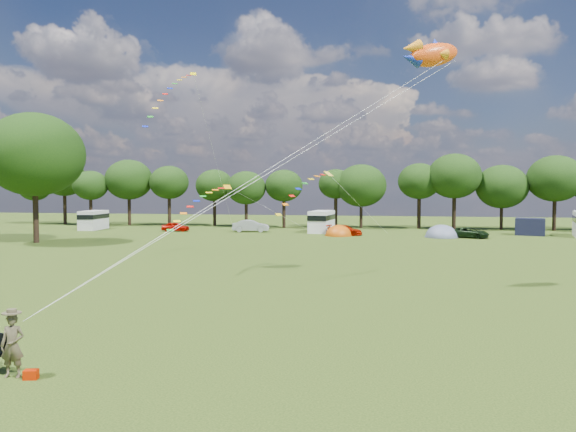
% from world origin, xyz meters
% --- Properties ---
extents(ground_plane, '(180.00, 180.00, 0.00)m').
position_xyz_m(ground_plane, '(0.00, 0.00, 0.00)').
color(ground_plane, black).
rests_on(ground_plane, ground).
extents(tree_line, '(102.98, 10.98, 10.27)m').
position_xyz_m(tree_line, '(5.30, 54.99, 6.35)').
color(tree_line, black).
rests_on(tree_line, ground).
extents(big_tree, '(10.00, 10.00, 13.28)m').
position_xyz_m(big_tree, '(-30.00, 28.00, 9.02)').
color(big_tree, black).
rests_on(big_tree, ground).
extents(car_a, '(3.71, 1.68, 1.20)m').
position_xyz_m(car_a, '(-21.58, 44.77, 0.60)').
color(car_a, '#B70B02').
rests_on(car_a, ground).
extents(car_b, '(4.54, 2.25, 1.54)m').
position_xyz_m(car_b, '(-11.78, 45.62, 0.77)').
color(car_b, '#979A9F').
rests_on(car_b, ground).
extents(car_c, '(4.36, 2.57, 1.22)m').
position_xyz_m(car_c, '(0.43, 42.79, 0.61)').
color(car_c, '#A31601').
rests_on(car_c, ground).
extents(car_d, '(4.81, 3.60, 1.20)m').
position_xyz_m(car_d, '(14.54, 41.67, 0.60)').
color(car_d, black).
rests_on(car_d, ground).
extents(campervan_a, '(2.68, 5.39, 2.56)m').
position_xyz_m(campervan_a, '(-33.71, 45.85, 1.37)').
color(campervan_a, silver).
rests_on(campervan_a, ground).
extents(campervan_c, '(2.92, 5.77, 2.72)m').
position_xyz_m(campervan_c, '(-2.79, 46.66, 1.46)').
color(campervan_c, white).
rests_on(campervan_c, ground).
extents(tent_orange, '(3.24, 3.55, 2.54)m').
position_xyz_m(tent_orange, '(-0.19, 41.90, 0.02)').
color(tent_orange, '#B84B08').
rests_on(tent_orange, ground).
extents(tent_greyblue, '(3.83, 4.20, 2.85)m').
position_xyz_m(tent_greyblue, '(11.54, 42.00, 0.02)').
color(tent_greyblue, slate).
rests_on(tent_greyblue, ground).
extents(awning_navy, '(3.81, 3.39, 2.02)m').
position_xyz_m(awning_navy, '(22.15, 46.82, 1.01)').
color(awning_navy, black).
rests_on(awning_navy, ground).
extents(kite_flyer, '(0.77, 0.58, 1.90)m').
position_xyz_m(kite_flyer, '(-5.16, -9.12, 0.95)').
color(kite_flyer, '#4E4630').
rests_on(kite_flyer, ground).
extents(kite_bag, '(0.45, 0.35, 0.28)m').
position_xyz_m(kite_bag, '(-4.52, -9.19, 0.14)').
color(kite_bag, '#BC1E00').
rests_on(kite_bag, ground).
extents(fish_kite, '(3.66, 2.57, 1.95)m').
position_xyz_m(fish_kite, '(7.87, 8.68, 13.03)').
color(fish_kite, '#F14B0D').
rests_on(fish_kite, ground).
extents(streamer_kite_a, '(3.32, 5.46, 5.75)m').
position_xyz_m(streamer_kite_a, '(-14.07, 25.87, 14.72)').
color(streamer_kite_a, '#F2DD00').
rests_on(streamer_kite_a, ground).
extents(streamer_kite_b, '(4.34, 4.68, 3.81)m').
position_xyz_m(streamer_kite_b, '(-9.75, 21.74, 4.62)').
color(streamer_kite_b, '#D39509').
rests_on(streamer_kite_b, ground).
extents(streamer_kite_c, '(3.04, 4.93, 2.78)m').
position_xyz_m(streamer_kite_c, '(0.71, 11.62, 5.81)').
color(streamer_kite_c, yellow).
rests_on(streamer_kite_c, ground).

